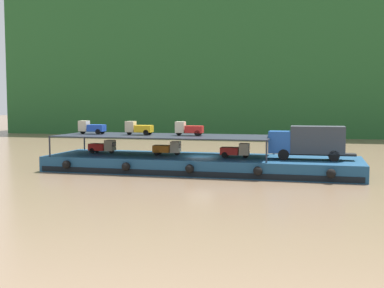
{
  "coord_description": "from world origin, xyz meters",
  "views": [
    {
      "loc": [
        11.09,
        -46.6,
        6.66
      ],
      "look_at": [
        -0.91,
        0.0,
        2.7
      ],
      "focal_mm": 46.08,
      "sensor_mm": 36.0,
      "label": 1
    }
  ],
  "objects_px": {
    "mini_truck_lower_mid": "(236,150)",
    "mini_truck_lower_stern": "(103,147)",
    "cargo_barge": "(201,164)",
    "mini_truck_lower_aft": "(167,148)",
    "mini_truck_upper_fore": "(189,129)",
    "mini_truck_upper_mid": "(139,128)",
    "covered_lorry": "(309,141)",
    "mini_truck_upper_stern": "(91,127)"
  },
  "relations": [
    {
      "from": "mini_truck_lower_aft",
      "to": "mini_truck_upper_stern",
      "type": "xyz_separation_m",
      "value": [
        -8.24,
        -0.08,
        2.0
      ]
    },
    {
      "from": "mini_truck_upper_stern",
      "to": "mini_truck_lower_mid",
      "type": "bearing_deg",
      "value": -2.01
    },
    {
      "from": "covered_lorry",
      "to": "cargo_barge",
      "type": "bearing_deg",
      "value": 179.08
    },
    {
      "from": "mini_truck_upper_mid",
      "to": "mini_truck_lower_aft",
      "type": "bearing_deg",
      "value": 5.85
    },
    {
      "from": "covered_lorry",
      "to": "mini_truck_lower_aft",
      "type": "distance_m",
      "value": 13.84
    },
    {
      "from": "mini_truck_lower_stern",
      "to": "mini_truck_lower_mid",
      "type": "bearing_deg",
      "value": -3.25
    },
    {
      "from": "covered_lorry",
      "to": "mini_truck_lower_stern",
      "type": "xyz_separation_m",
      "value": [
        -20.92,
        0.77,
        -1.0
      ]
    },
    {
      "from": "cargo_barge",
      "to": "mini_truck_lower_stern",
      "type": "distance_m",
      "value": 10.79
    },
    {
      "from": "mini_truck_lower_aft",
      "to": "mini_truck_upper_fore",
      "type": "xyz_separation_m",
      "value": [
        2.25,
        -0.16,
        2.0
      ]
    },
    {
      "from": "cargo_barge",
      "to": "mini_truck_lower_mid",
      "type": "height_order",
      "value": "mini_truck_lower_mid"
    },
    {
      "from": "mini_truck_lower_stern",
      "to": "mini_truck_lower_mid",
      "type": "xyz_separation_m",
      "value": [
        14.13,
        -0.8,
        0.0
      ]
    },
    {
      "from": "mini_truck_lower_aft",
      "to": "mini_truck_upper_stern",
      "type": "relative_size",
      "value": 1.01
    },
    {
      "from": "mini_truck_upper_fore",
      "to": "covered_lorry",
      "type": "bearing_deg",
      "value": -2.15
    },
    {
      "from": "cargo_barge",
      "to": "mini_truck_upper_fore",
      "type": "height_order",
      "value": "mini_truck_upper_fore"
    },
    {
      "from": "covered_lorry",
      "to": "mini_truck_upper_stern",
      "type": "distance_m",
      "value": 22.06
    },
    {
      "from": "covered_lorry",
      "to": "mini_truck_lower_mid",
      "type": "distance_m",
      "value": 6.86
    },
    {
      "from": "covered_lorry",
      "to": "mini_truck_upper_stern",
      "type": "height_order",
      "value": "mini_truck_upper_stern"
    },
    {
      "from": "mini_truck_lower_stern",
      "to": "mini_truck_upper_fore",
      "type": "bearing_deg",
      "value": -2.09
    },
    {
      "from": "mini_truck_lower_stern",
      "to": "cargo_barge",
      "type": "bearing_deg",
      "value": -3.28
    },
    {
      "from": "covered_lorry",
      "to": "mini_truck_upper_stern",
      "type": "relative_size",
      "value": 2.85
    },
    {
      "from": "mini_truck_lower_stern",
      "to": "mini_truck_lower_aft",
      "type": "bearing_deg",
      "value": -1.47
    },
    {
      "from": "mini_truck_lower_aft",
      "to": "mini_truck_upper_stern",
      "type": "distance_m",
      "value": 8.48
    },
    {
      "from": "mini_truck_lower_mid",
      "to": "mini_truck_lower_stern",
      "type": "bearing_deg",
      "value": 176.75
    },
    {
      "from": "mini_truck_lower_aft",
      "to": "mini_truck_upper_mid",
      "type": "xyz_separation_m",
      "value": [
        -2.95,
        -0.3,
        2.0
      ]
    },
    {
      "from": "mini_truck_lower_stern",
      "to": "mini_truck_lower_aft",
      "type": "distance_m",
      "value": 7.13
    },
    {
      "from": "mini_truck_lower_mid",
      "to": "mini_truck_upper_mid",
      "type": "height_order",
      "value": "mini_truck_upper_mid"
    },
    {
      "from": "cargo_barge",
      "to": "mini_truck_upper_stern",
      "type": "bearing_deg",
      "value": 178.33
    },
    {
      "from": "mini_truck_upper_fore",
      "to": "mini_truck_lower_stern",
      "type": "bearing_deg",
      "value": 177.91
    },
    {
      "from": "mini_truck_lower_mid",
      "to": "cargo_barge",
      "type": "bearing_deg",
      "value": 176.82
    },
    {
      "from": "cargo_barge",
      "to": "mini_truck_lower_aft",
      "type": "distance_m",
      "value": 3.86
    },
    {
      "from": "mini_truck_lower_stern",
      "to": "mini_truck_upper_stern",
      "type": "height_order",
      "value": "mini_truck_upper_stern"
    },
    {
      "from": "cargo_barge",
      "to": "mini_truck_upper_mid",
      "type": "xyz_separation_m",
      "value": [
        -6.51,
        0.13,
        3.44
      ]
    },
    {
      "from": "mini_truck_lower_aft",
      "to": "mini_truck_upper_mid",
      "type": "distance_m",
      "value": 3.58
    },
    {
      "from": "cargo_barge",
      "to": "mini_truck_lower_mid",
      "type": "relative_size",
      "value": 11.1
    },
    {
      "from": "mini_truck_lower_mid",
      "to": "mini_truck_upper_stern",
      "type": "relative_size",
      "value": 0.99
    },
    {
      "from": "mini_truck_upper_mid",
      "to": "mini_truck_upper_fore",
      "type": "bearing_deg",
      "value": 1.59
    },
    {
      "from": "covered_lorry",
      "to": "mini_truck_upper_mid",
      "type": "distance_m",
      "value": 16.78
    },
    {
      "from": "mini_truck_lower_aft",
      "to": "mini_truck_upper_fore",
      "type": "distance_m",
      "value": 3.01
    },
    {
      "from": "cargo_barge",
      "to": "mini_truck_lower_aft",
      "type": "height_order",
      "value": "mini_truck_lower_aft"
    },
    {
      "from": "covered_lorry",
      "to": "mini_truck_upper_mid",
      "type": "bearing_deg",
      "value": 179.01
    },
    {
      "from": "mini_truck_lower_stern",
      "to": "mini_truck_upper_stern",
      "type": "bearing_deg",
      "value": -166.48
    },
    {
      "from": "mini_truck_lower_stern",
      "to": "mini_truck_upper_mid",
      "type": "distance_m",
      "value": 4.65
    }
  ]
}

